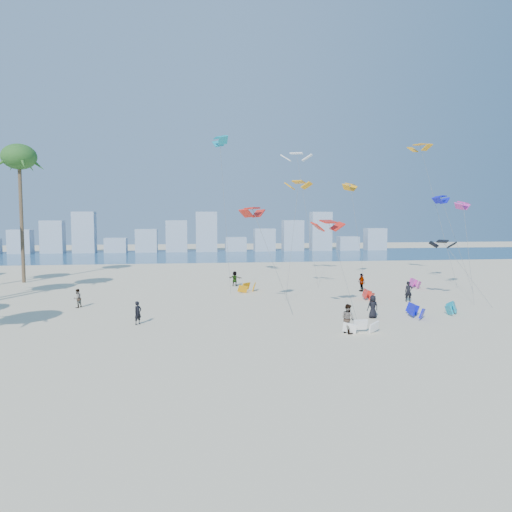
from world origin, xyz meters
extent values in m
plane|color=beige|center=(0.00, 0.00, 0.00)|extent=(220.00, 220.00, 0.00)
plane|color=navy|center=(0.00, 72.00, 0.01)|extent=(220.00, 220.00, 0.00)
imported|color=black|center=(-5.71, 13.31, 0.82)|extent=(0.69, 0.71, 1.64)
imported|color=gray|center=(8.05, 8.93, 0.96)|extent=(1.03, 1.14, 1.91)
imported|color=black|center=(11.38, 13.16, 0.85)|extent=(0.88, 0.62, 1.71)
imported|color=gray|center=(15.00, 25.58, 0.91)|extent=(0.66, 1.14, 1.82)
imported|color=gray|center=(2.72, 30.98, 0.81)|extent=(1.56, 1.14, 1.63)
imported|color=black|center=(17.09, 19.37, 0.90)|extent=(0.71, 0.52, 1.81)
imported|color=gray|center=(-11.33, 20.39, 0.78)|extent=(0.90, 0.95, 1.56)
cylinder|color=#595959|center=(4.30, 16.11, 4.09)|extent=(2.89, 2.38, 8.20)
cylinder|color=#595959|center=(7.28, 22.68, 5.38)|extent=(1.77, 2.90, 10.77)
cylinder|color=#595959|center=(22.97, 19.93, 4.43)|extent=(2.16, 5.89, 8.88)
cylinder|color=#595959|center=(1.50, 28.26, 7.93)|extent=(0.67, 5.90, 15.86)
cylinder|color=#595959|center=(16.43, 30.99, 5.58)|extent=(0.77, 3.29, 11.17)
cylinder|color=#595959|center=(21.59, 17.79, 2.66)|extent=(2.37, 4.14, 5.33)
cylinder|color=#595959|center=(10.78, 31.45, 7.35)|extent=(1.26, 5.56, 14.71)
cylinder|color=#595959|center=(25.11, 25.62, 4.82)|extent=(0.76, 5.59, 9.65)
cylinder|color=#595959|center=(8.65, 11.87, 3.58)|extent=(0.72, 5.37, 7.18)
cylinder|color=#595959|center=(24.95, 29.30, 7.84)|extent=(1.83, 5.85, 15.69)
cylinder|color=brown|center=(-20.85, 37.00, 7.08)|extent=(0.40, 0.40, 14.17)
ellipsoid|color=#265E21|center=(-20.85, 37.00, 14.17)|extent=(3.80, 3.80, 2.85)
cube|color=#9EADBF|center=(-35.80, 82.00, 2.40)|extent=(4.40, 3.00, 4.80)
cube|color=#9EADBF|center=(-29.60, 82.00, 3.30)|extent=(4.40, 3.00, 6.60)
cube|color=#9EADBF|center=(-23.40, 82.00, 4.20)|extent=(4.40, 3.00, 8.40)
cube|color=#9EADBF|center=(-17.20, 82.00, 1.50)|extent=(4.40, 3.00, 3.00)
cube|color=#9EADBF|center=(-11.00, 82.00, 2.40)|extent=(4.40, 3.00, 4.80)
cube|color=#9EADBF|center=(-4.80, 82.00, 3.30)|extent=(4.40, 3.00, 6.60)
cube|color=#9EADBF|center=(1.40, 82.00, 4.20)|extent=(4.40, 3.00, 8.40)
cube|color=#9EADBF|center=(7.60, 82.00, 1.50)|extent=(4.40, 3.00, 3.00)
cube|color=#9EADBF|center=(13.80, 82.00, 2.40)|extent=(4.40, 3.00, 4.80)
cube|color=#9EADBF|center=(20.00, 82.00, 3.30)|extent=(4.40, 3.00, 6.60)
cube|color=#9EADBF|center=(26.20, 82.00, 4.20)|extent=(4.40, 3.00, 8.40)
cube|color=#9EADBF|center=(32.40, 82.00, 1.50)|extent=(4.40, 3.00, 3.00)
cube|color=#9EADBF|center=(38.60, 82.00, 2.40)|extent=(4.40, 3.00, 4.80)
camera|label=1|loc=(-2.04, -21.04, 7.62)|focal=34.15mm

